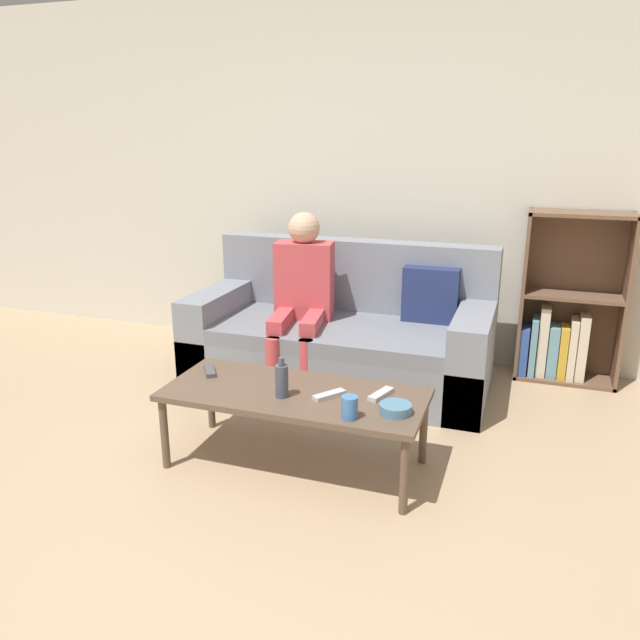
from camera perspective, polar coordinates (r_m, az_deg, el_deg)
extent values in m
plane|color=tan|center=(2.67, -11.28, -21.13)|extent=(22.00, 22.00, 0.00)
cube|color=beige|center=(4.63, 5.04, 12.78)|extent=(12.00, 0.06, 2.60)
cube|color=gray|center=(4.18, 1.73, -3.64)|extent=(1.95, 0.90, 0.33)
cube|color=slate|center=(4.03, 1.37, -1.23)|extent=(1.51, 0.72, 0.10)
cube|color=gray|center=(4.37, 3.21, 4.17)|extent=(1.95, 0.18, 0.49)
cube|color=gray|center=(4.46, -8.94, -0.74)|extent=(0.22, 0.90, 0.59)
cube|color=gray|center=(3.98, 13.75, -3.23)|extent=(0.22, 0.90, 0.59)
cube|color=navy|center=(4.12, 10.07, 2.26)|extent=(0.36, 0.12, 0.36)
cube|color=brown|center=(4.42, 18.06, 2.19)|extent=(0.02, 0.28, 1.14)
cube|color=brown|center=(4.46, 26.07, 1.40)|extent=(0.02, 0.28, 1.14)
cube|color=brown|center=(4.55, 22.03, 2.19)|extent=(0.65, 0.02, 1.14)
cube|color=brown|center=(4.60, 21.32, -4.91)|extent=(0.65, 0.28, 0.02)
cube|color=brown|center=(4.42, 22.11, 2.08)|extent=(0.60, 0.28, 0.02)
cube|color=brown|center=(4.33, 22.90, 8.92)|extent=(0.65, 0.28, 0.02)
cube|color=#33519E|center=(4.52, 18.13, -2.53)|extent=(0.06, 0.23, 0.33)
cube|color=#6699A8|center=(4.51, 18.93, -2.20)|extent=(0.04, 0.23, 0.40)
cube|color=beige|center=(4.49, 19.72, -1.81)|extent=(0.06, 0.16, 0.48)
cube|color=#6699A8|center=(4.51, 20.51, -2.65)|extent=(0.07, 0.18, 0.35)
cube|color=gold|center=(4.52, 21.32, -2.70)|extent=(0.05, 0.18, 0.36)
cube|color=beige|center=(4.51, 22.05, -2.41)|extent=(0.05, 0.20, 0.42)
cube|color=beige|center=(4.51, 22.83, -2.32)|extent=(0.06, 0.16, 0.45)
cylinder|color=brown|center=(3.25, -14.03, -10.04)|extent=(0.04, 0.04, 0.37)
cylinder|color=brown|center=(2.83, 7.71, -13.95)|extent=(0.04, 0.04, 0.37)
cylinder|color=brown|center=(3.61, -9.96, -6.93)|extent=(0.04, 0.04, 0.37)
cylinder|color=brown|center=(3.24, 9.45, -9.80)|extent=(0.04, 0.04, 0.37)
cube|color=brown|center=(3.09, -2.35, -6.81)|extent=(1.29, 0.55, 0.03)
cylinder|color=#C6474C|center=(3.86, -4.31, -4.65)|extent=(0.10, 0.10, 0.43)
cylinder|color=#C6474C|center=(3.82, -1.30, -4.87)|extent=(0.10, 0.10, 0.43)
cube|color=#C6474C|center=(3.99, -3.56, 0.01)|extent=(0.16, 0.41, 0.09)
cube|color=#C6474C|center=(3.95, -0.65, -0.15)|extent=(0.16, 0.41, 0.09)
cube|color=#C6474C|center=(4.14, -1.44, 3.66)|extent=(0.40, 0.26, 0.51)
sphere|color=#D1A889|center=(4.08, -1.47, 8.41)|extent=(0.21, 0.21, 0.21)
cylinder|color=#3D70B2|center=(2.80, 2.72, -7.99)|extent=(0.07, 0.07, 0.10)
cube|color=#47474C|center=(3.37, -10.04, -4.56)|extent=(0.14, 0.17, 0.02)
cube|color=#B7B7BC|center=(3.04, 5.60, -6.77)|extent=(0.10, 0.18, 0.02)
cube|color=#B7B7BC|center=(3.02, 0.86, -6.88)|extent=(0.14, 0.17, 0.02)
cylinder|color=teal|center=(2.87, 6.91, -8.05)|extent=(0.15, 0.15, 0.05)
cylinder|color=#424756|center=(3.00, -3.52, -5.61)|extent=(0.06, 0.06, 0.16)
cylinder|color=#424756|center=(2.97, -3.56, -3.82)|extent=(0.03, 0.03, 0.04)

